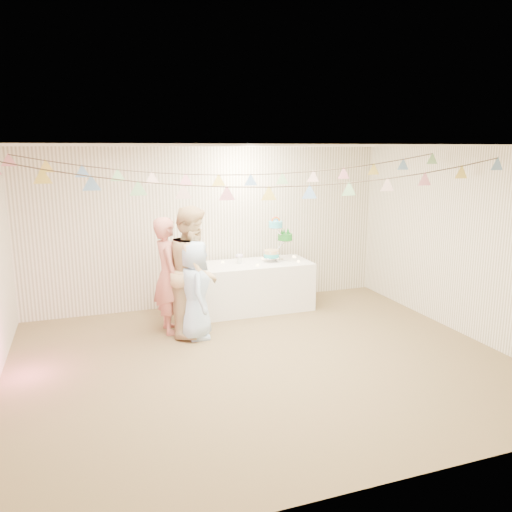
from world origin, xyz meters
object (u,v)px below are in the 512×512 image
object	(u,v)px
table	(247,287)
person_adult_a	(168,275)
person_adult_b	(194,271)
person_child	(195,290)
cake_stand	(278,242)

from	to	relation	value
table	person_adult_a	distance (m)	1.53
person_adult_a	person_adult_b	world-z (taller)	person_adult_b
person_child	cake_stand	bearing A→B (deg)	-54.59
table	person_adult_b	bearing A→B (deg)	-144.62
person_adult_a	table	bearing A→B (deg)	-71.13
person_adult_b	person_child	bearing A→B (deg)	-164.90
person_adult_b	person_child	xyz separation A→B (m)	(-0.03, -0.20, -0.23)
table	person_adult_b	xyz separation A→B (m)	(-1.02, -0.73, 0.52)
cake_stand	person_adult_a	xyz separation A→B (m)	(-1.90, -0.60, -0.26)
cake_stand	person_child	world-z (taller)	cake_stand
person_child	table	bearing A→B (deg)	-44.58
table	person_adult_b	size ratio (longest dim) A/B	1.14
table	person_adult_a	size ratio (longest dim) A/B	1.25
cake_stand	person_child	size ratio (longest dim) A/B	0.50
person_adult_a	person_child	world-z (taller)	person_adult_a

